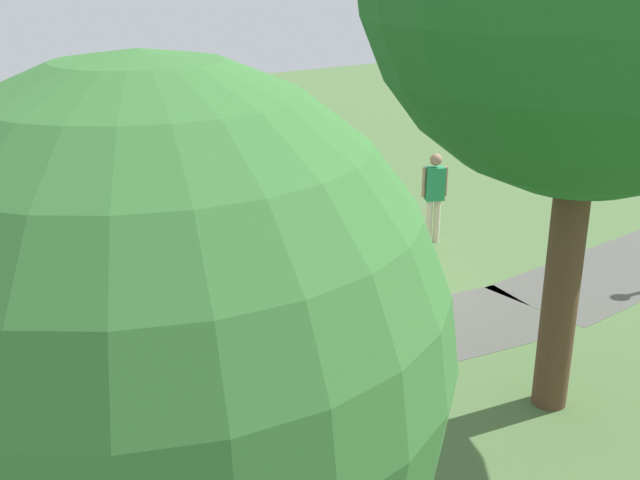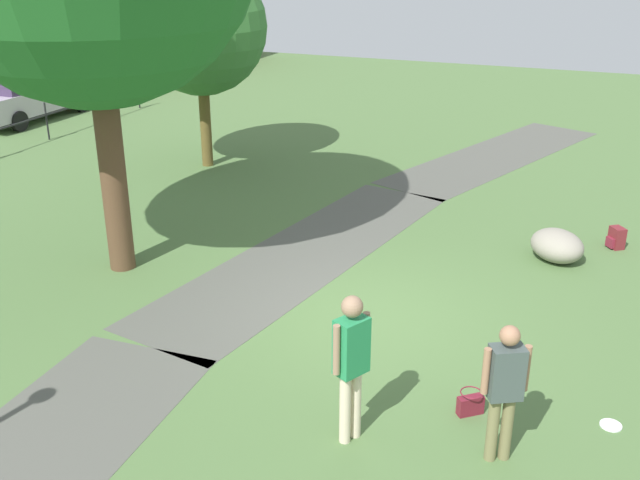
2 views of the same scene
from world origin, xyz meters
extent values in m
plane|color=#4E6D3B|center=(0.00, 0.00, 0.00)|extent=(48.00, 48.00, 0.00)
cube|color=#52524B|center=(1.93, 1.66, 0.00)|extent=(8.23, 3.40, 0.01)
cylinder|color=brown|center=(0.14, 4.40, 1.80)|extent=(0.43, 0.43, 3.60)
sphere|color=#377333|center=(6.08, 6.10, 3.35)|extent=(3.17, 3.17, 3.17)
ellipsoid|color=gray|center=(3.23, -2.57, 0.28)|extent=(1.30, 1.30, 0.56)
cylinder|color=olive|center=(-2.55, -2.56, 0.40)|extent=(0.13, 0.13, 0.81)
cylinder|color=olive|center=(-2.63, -2.42, 0.40)|extent=(0.13, 0.13, 0.81)
cube|color=#424E4C|center=(-2.59, -2.49, 1.11)|extent=(0.38, 0.43, 0.60)
cylinder|color=#A27356|center=(-2.48, -2.68, 1.14)|extent=(0.08, 0.08, 0.54)
cylinder|color=#A27356|center=(-2.70, -2.30, 1.14)|extent=(0.08, 0.08, 0.54)
sphere|color=#A27356|center=(-2.59, -2.49, 1.55)|extent=(0.22, 0.22, 0.22)
cylinder|color=beige|center=(-2.94, -0.83, 0.44)|extent=(0.13, 0.13, 0.89)
cylinder|color=beige|center=(-2.79, -0.90, 0.44)|extent=(0.13, 0.13, 0.89)
cube|color=#258A50|center=(-2.86, -0.86, 1.22)|extent=(0.43, 0.38, 0.67)
cylinder|color=#9C785E|center=(-3.06, -0.76, 1.26)|extent=(0.08, 0.08, 0.59)
cylinder|color=#9C785E|center=(-2.67, -0.96, 1.26)|extent=(0.08, 0.08, 0.59)
sphere|color=#9C785E|center=(-2.86, -0.86, 1.70)|extent=(0.24, 0.24, 0.24)
cube|color=maroon|center=(-1.88, -2.05, 0.12)|extent=(0.30, 0.32, 0.24)
torus|color=maroon|center=(-1.88, -2.05, 0.30)|extent=(0.38, 0.38, 0.02)
cube|color=maroon|center=(4.23, -3.54, 0.20)|extent=(0.34, 0.33, 0.40)
cube|color=maroon|center=(4.15, -3.44, 0.12)|extent=(0.19, 0.17, 0.18)
cylinder|color=white|center=(-1.51, -3.65, 0.01)|extent=(0.25, 0.25, 0.02)
camera|label=1|loc=(7.55, 9.58, 5.31)|focal=43.13mm
camera|label=2|loc=(-9.51, -3.15, 5.38)|focal=41.68mm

